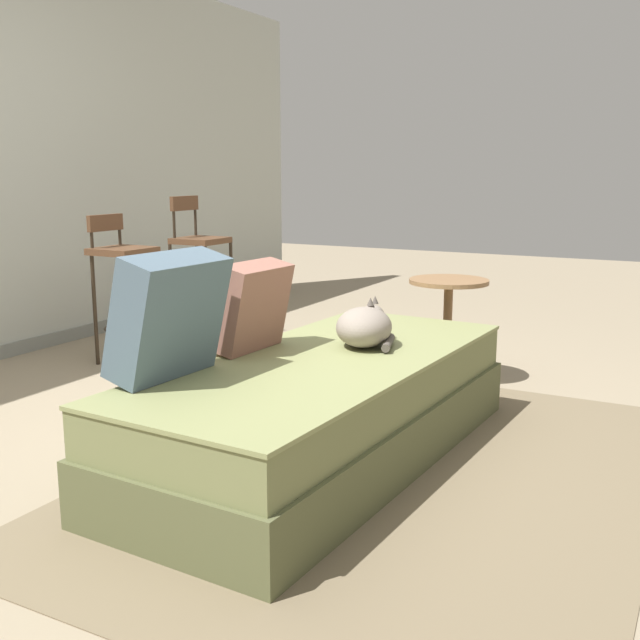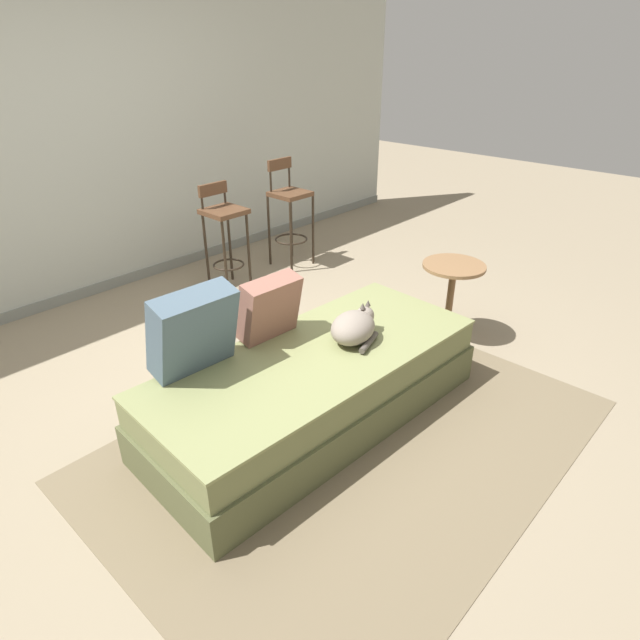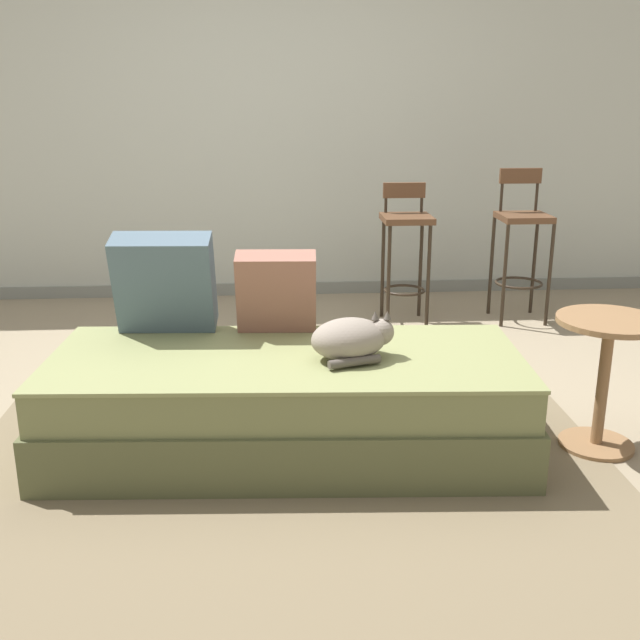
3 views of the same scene
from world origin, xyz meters
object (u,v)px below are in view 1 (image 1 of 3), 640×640
object	(u,v)px
throw_pillow_corner	(169,316)
couch	(324,408)
bar_stool_near_window	(122,272)
side_table	(448,316)
cat	(365,326)
bar_stool_by_doorway	(199,259)
throw_pillow_middle	(252,306)

from	to	relation	value
throw_pillow_corner	couch	bearing A→B (deg)	-33.40
couch	bar_stool_near_window	world-z (taller)	bar_stool_near_window
couch	side_table	distance (m)	1.36
side_table	bar_stool_near_window	bearing A→B (deg)	105.14
cat	side_table	bearing A→B (deg)	-0.69
bar_stool_near_window	bar_stool_by_doorway	size ratio (longest dim) A/B	0.91
couch	bar_stool_by_doorway	distance (m)	2.47
cat	throw_pillow_middle	bearing A→B (deg)	128.39
bar_stool_by_doorway	cat	bearing A→B (deg)	-125.18
throw_pillow_middle	cat	size ratio (longest dim) A/B	1.00
throw_pillow_corner	throw_pillow_middle	size ratio (longest dim) A/B	1.23
bar_stool_near_window	side_table	world-z (taller)	bar_stool_near_window
throw_pillow_corner	bar_stool_near_window	size ratio (longest dim) A/B	0.51
cat	side_table	distance (m)	1.09
couch	side_table	size ratio (longest dim) A/B	3.48
throw_pillow_middle	couch	bearing A→B (deg)	-84.19
couch	throw_pillow_middle	xyz separation A→B (m)	(-0.03, 0.33, 0.40)
bar_stool_near_window	side_table	size ratio (longest dim) A/B	1.56
throw_pillow_corner	bar_stool_near_window	bearing A→B (deg)	47.46
bar_stool_by_doorway	bar_stool_near_window	bearing A→B (deg)	-179.99
throw_pillow_corner	cat	size ratio (longest dim) A/B	1.23
bar_stool_near_window	side_table	distance (m)	1.99
throw_pillow_corner	bar_stool_by_doorway	world-z (taller)	bar_stool_by_doorway
throw_pillow_corner	throw_pillow_middle	world-z (taller)	throw_pillow_corner
side_table	bar_stool_by_doorway	bearing A→B (deg)	82.29
throw_pillow_middle	side_table	size ratio (longest dim) A/B	0.64
couch	throw_pillow_middle	size ratio (longest dim) A/B	5.42
bar_stool_near_window	cat	bearing A→B (deg)	-106.50
throw_pillow_corner	cat	xyz separation A→B (m)	(0.81, -0.41, -0.15)
side_table	throw_pillow_middle	bearing A→B (deg)	164.01
couch	throw_pillow_middle	distance (m)	0.52
cat	side_table	world-z (taller)	cat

